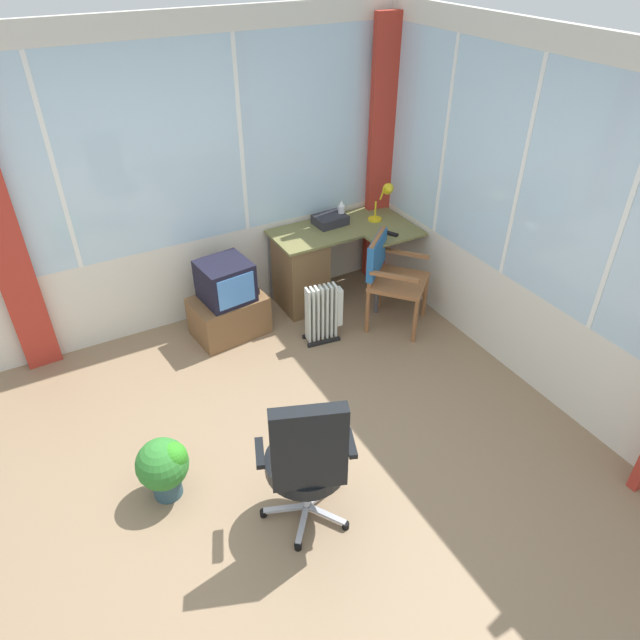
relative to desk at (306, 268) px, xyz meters
The scene contains 14 objects.
ground 2.26m from the desk, 122.40° to the right, with size 5.46×5.36×0.06m, color #896F52.
north_window_panel 1.53m from the desk, 164.31° to the left, with size 4.46×0.07×2.62m.
east_window_panel 2.34m from the desk, 60.23° to the right, with size 0.07×4.36×2.62m.
curtain_corner 1.29m from the desk, 12.22° to the left, with size 0.27×0.07×2.52m, color #AF3125.
desk is the anchor object (origin of this frame).
desk_lamp 1.01m from the desk, ahead, with size 0.23×0.20×0.37m.
tv_remote 0.86m from the desk, 27.72° to the right, with size 0.04×0.15×0.02m, color black.
spray_bottle 0.64m from the desk, 12.57° to the left, with size 0.06×0.06×0.22m.
paper_tray 0.51m from the desk, 17.15° to the left, with size 0.30×0.23×0.09m, color #29282E.
wooden_armchair 0.81m from the desk, 51.84° to the right, with size 0.68×0.68×0.88m.
office_chair 2.55m from the desk, 117.41° to the right, with size 0.63×0.60×1.07m.
tv_on_stand 0.86m from the desk, behind, with size 0.69×0.51×0.74m.
space_heater 0.63m from the desk, 102.68° to the right, with size 0.36×0.21×0.56m.
potted_plant 2.48m from the desk, 139.32° to the right, with size 0.34×0.34×0.46m.
Camera 1 is at (-1.00, -2.39, 3.15)m, focal length 32.19 mm.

